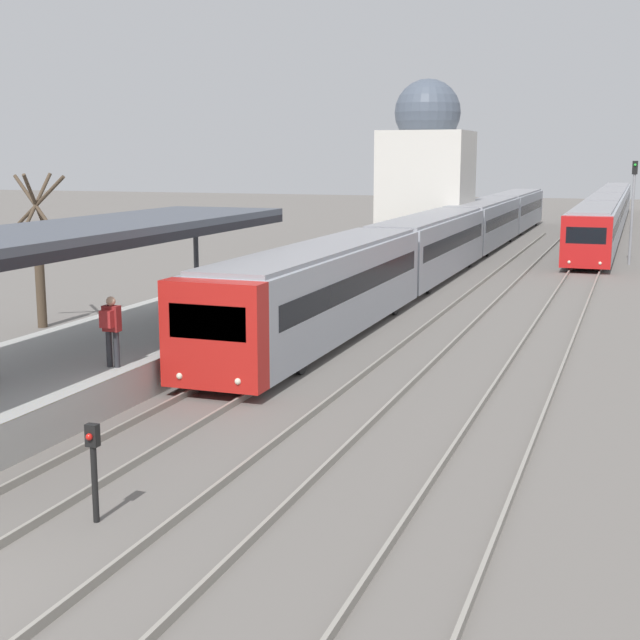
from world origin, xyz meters
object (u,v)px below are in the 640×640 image
person_on_platform (111,326)px  train_near (459,232)px  signal_post_near (94,461)px  train_far (608,209)px  signal_mast_far (633,201)px

person_on_platform → train_near: size_ratio=0.03×
train_near → signal_post_near: (1.50, -37.37, -0.64)m
person_on_platform → signal_post_near: bearing=-59.7°
train_far → signal_post_near: bearing=-94.9°
train_near → signal_mast_far: (8.90, 1.49, 1.77)m
signal_post_near → signal_mast_far: bearing=79.2°
signal_post_near → person_on_platform: bearing=120.3°
train_near → signal_post_near: bearing=-87.7°
train_near → person_on_platform: bearing=-93.7°
signal_post_near → signal_mast_far: signal_mast_far is taller
signal_mast_far → train_far: bearing=94.9°
train_near → train_far: bearing=74.6°
train_near → signal_mast_far: signal_mast_far is taller
train_far → signal_post_near: train_far is taller
signal_mast_far → train_near: bearing=-170.5°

